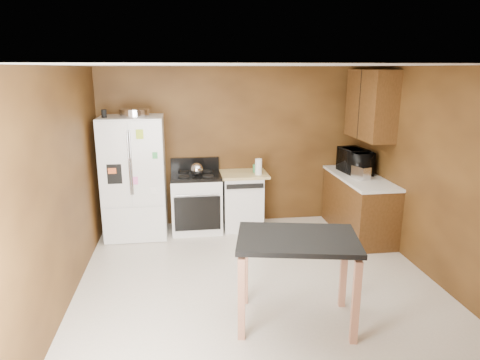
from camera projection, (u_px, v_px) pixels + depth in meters
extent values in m
plane|color=beige|center=(259.00, 286.00, 5.00)|extent=(4.50, 4.50, 0.00)
plane|color=white|center=(262.00, 65.00, 4.36)|extent=(4.50, 4.50, 0.00)
plane|color=brown|center=(234.00, 147.00, 6.84)|extent=(4.20, 0.00, 4.20)
plane|color=brown|center=(330.00, 282.00, 2.53)|extent=(4.20, 0.00, 4.20)
plane|color=brown|center=(60.00, 191.00, 4.40)|extent=(0.00, 4.50, 4.50)
plane|color=brown|center=(438.00, 177.00, 4.96)|extent=(0.00, 4.50, 4.50)
cylinder|color=silver|center=(134.00, 113.00, 6.10)|extent=(0.44, 0.44, 0.11)
cylinder|color=black|center=(104.00, 114.00, 5.97)|extent=(0.07, 0.07, 0.11)
sphere|color=silver|center=(197.00, 169.00, 6.43)|extent=(0.19, 0.19, 0.19)
cylinder|color=white|center=(259.00, 167.00, 6.51)|extent=(0.13, 0.13, 0.25)
cylinder|color=#40A663|center=(256.00, 168.00, 6.69)|extent=(0.12, 0.12, 0.12)
cube|color=silver|center=(361.00, 172.00, 6.24)|extent=(0.23, 0.29, 0.19)
imported|color=black|center=(355.00, 162.00, 6.58)|extent=(0.48, 0.65, 0.34)
cube|color=white|center=(135.00, 177.00, 6.36)|extent=(0.90, 0.75, 1.80)
cube|color=white|center=(114.00, 165.00, 5.89)|extent=(0.43, 0.02, 1.20)
cube|color=white|center=(147.00, 164.00, 5.95)|extent=(0.43, 0.02, 1.20)
cube|color=white|center=(135.00, 225.00, 6.15)|extent=(0.88, 0.02, 0.54)
cube|color=black|center=(114.00, 174.00, 5.91)|extent=(0.20, 0.01, 0.28)
cylinder|color=silver|center=(129.00, 163.00, 5.89)|extent=(0.02, 0.02, 0.90)
cylinder|color=silver|center=(131.00, 163.00, 5.89)|extent=(0.02, 0.02, 0.90)
cube|color=#BEE430|center=(140.00, 134.00, 5.81)|extent=(0.10, 0.00, 0.13)
cube|color=green|center=(155.00, 155.00, 5.91)|extent=(0.07, 0.00, 0.09)
cube|color=orange|center=(112.00, 171.00, 5.88)|extent=(0.11, 0.00, 0.08)
cube|color=#FF71C8|center=(135.00, 181.00, 5.96)|extent=(0.08, 0.00, 0.11)
cube|color=white|center=(154.00, 190.00, 6.03)|extent=(0.09, 0.00, 0.10)
cube|color=white|center=(197.00, 204.00, 6.65)|extent=(0.76, 0.65, 0.85)
cube|color=black|center=(196.00, 176.00, 6.53)|extent=(0.76, 0.65, 0.05)
cube|color=black|center=(195.00, 164.00, 6.78)|extent=(0.76, 0.06, 0.20)
cube|color=black|center=(198.00, 214.00, 6.34)|extent=(0.68, 0.02, 0.52)
cylinder|color=silver|center=(197.00, 195.00, 6.26)|extent=(0.62, 0.02, 0.02)
cylinder|color=black|center=(184.00, 172.00, 6.66)|extent=(0.17, 0.17, 0.02)
cylinder|color=black|center=(207.00, 171.00, 6.70)|extent=(0.17, 0.17, 0.02)
cylinder|color=black|center=(184.00, 177.00, 6.35)|extent=(0.17, 0.17, 0.02)
cylinder|color=black|center=(208.00, 176.00, 6.40)|extent=(0.17, 0.17, 0.02)
cube|color=white|center=(242.00, 201.00, 6.77)|extent=(0.60, 0.60, 0.85)
cube|color=black|center=(245.00, 186.00, 6.38)|extent=(0.56, 0.02, 0.07)
cube|color=tan|center=(242.00, 174.00, 6.66)|extent=(0.78, 0.62, 0.04)
cube|color=#593418|center=(358.00, 206.00, 6.52)|extent=(0.60, 1.55, 0.86)
cube|color=white|center=(360.00, 178.00, 6.40)|extent=(0.63, 1.58, 0.04)
cube|color=#593418|center=(371.00, 105.00, 6.24)|extent=(0.35, 1.05, 1.00)
cube|color=black|center=(359.00, 105.00, 6.22)|extent=(0.01, 0.01, 1.00)
cube|color=black|center=(298.00, 239.00, 4.09)|extent=(1.28, 0.98, 0.05)
cube|color=#B27256|center=(245.00, 268.00, 4.55)|extent=(0.08, 0.08, 0.82)
cube|color=#B27256|center=(344.00, 270.00, 4.49)|extent=(0.08, 0.08, 0.82)
cube|color=#B27256|center=(241.00, 299.00, 3.94)|extent=(0.08, 0.08, 0.82)
cube|color=#B27256|center=(356.00, 303.00, 3.88)|extent=(0.08, 0.08, 0.82)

